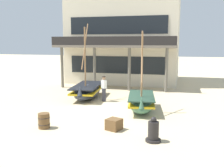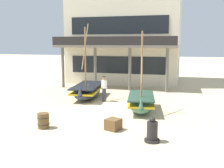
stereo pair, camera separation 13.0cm
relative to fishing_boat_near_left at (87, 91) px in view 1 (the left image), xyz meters
The scene contains 8 objects.
ground_plane 3.81m from the fishing_boat_near_left, 52.10° to the right, with size 120.00×120.00×0.00m, color #CCB78E.
fishing_boat_near_left is the anchor object (origin of this frame).
fishing_boat_centre_large 4.88m from the fishing_boat_near_left, 31.03° to the right, with size 1.93×3.65×4.52m.
fisherman_by_hull 1.59m from the fishing_boat_near_left, 25.31° to the right, with size 0.42×0.39×1.68m.
capstan_winch 8.90m from the fishing_boat_near_left, 52.88° to the right, with size 0.62×0.62×1.01m.
wooden_barrel 6.74m from the fishing_boat_near_left, 86.76° to the right, with size 0.56×0.56×0.70m.
cargo_crate 7.05m from the fishing_boat_near_left, 60.10° to the right, with size 0.60×0.60×0.50m, color brown.
harbor_building_main 10.09m from the fishing_boat_near_left, 85.10° to the left, with size 10.71×8.90×10.63m.
Camera 1 is at (4.07, -14.23, 3.88)m, focal length 42.65 mm.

